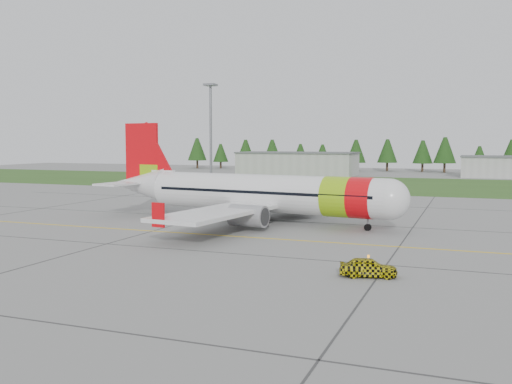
% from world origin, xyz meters
% --- Properties ---
extents(ground, '(320.00, 320.00, 0.00)m').
position_xyz_m(ground, '(0.00, 0.00, 0.00)').
color(ground, gray).
rests_on(ground, ground).
extents(aircraft, '(38.24, 35.53, 11.61)m').
position_xyz_m(aircraft, '(-7.05, 17.95, 3.35)').
color(aircraft, silver).
rests_on(aircraft, ground).
extents(follow_me_car, '(1.68, 1.86, 3.94)m').
position_xyz_m(follow_me_car, '(9.37, -4.20, 1.97)').
color(follow_me_car, yellow).
rests_on(follow_me_car, ground).
extents(service_van, '(1.88, 1.80, 4.84)m').
position_xyz_m(service_van, '(-20.18, 47.78, 2.42)').
color(service_van, silver).
rests_on(service_van, ground).
extents(grass_strip, '(320.00, 50.00, 0.03)m').
position_xyz_m(grass_strip, '(0.00, 82.00, 0.01)').
color(grass_strip, '#30561E').
rests_on(grass_strip, ground).
extents(taxi_guideline, '(120.00, 0.25, 0.02)m').
position_xyz_m(taxi_guideline, '(0.00, 8.00, 0.01)').
color(taxi_guideline, gold).
rests_on(taxi_guideline, ground).
extents(hangar_west, '(32.00, 14.00, 6.00)m').
position_xyz_m(hangar_west, '(-30.00, 110.00, 3.00)').
color(hangar_west, '#A8A8A3').
rests_on(hangar_west, ground).
extents(hangar_east, '(24.00, 12.00, 5.20)m').
position_xyz_m(hangar_east, '(25.00, 118.00, 2.60)').
color(hangar_east, '#A8A8A3').
rests_on(hangar_east, ground).
extents(floodlight_mast, '(0.50, 0.50, 20.00)m').
position_xyz_m(floodlight_mast, '(-32.00, 58.00, 10.00)').
color(floodlight_mast, slate).
rests_on(floodlight_mast, ground).
extents(treeline, '(160.00, 8.00, 10.00)m').
position_xyz_m(treeline, '(0.00, 138.00, 5.00)').
color(treeline, '#1C3F14').
rests_on(treeline, ground).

